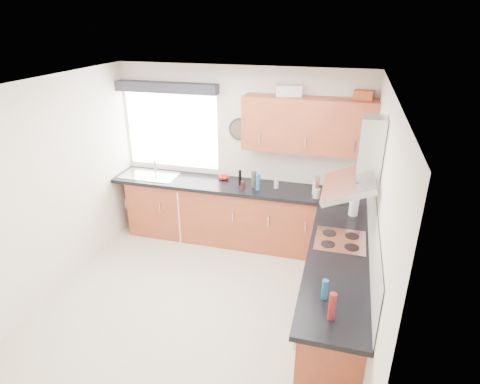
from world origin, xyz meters
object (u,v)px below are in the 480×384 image
(upper_cabinets, at_px, (308,125))
(washing_machine, at_px, (201,211))
(oven, at_px, (336,279))
(extractor_hood, at_px, (360,166))

(upper_cabinets, bearing_deg, washing_machine, -175.96)
(oven, relative_size, washing_machine, 1.04)
(washing_machine, bearing_deg, upper_cabinets, -3.37)
(oven, height_order, extractor_hood, extractor_hood)
(extractor_hood, bearing_deg, oven, 180.00)
(washing_machine, bearing_deg, extractor_hood, -37.17)
(oven, relative_size, upper_cabinets, 0.50)
(upper_cabinets, height_order, washing_machine, upper_cabinets)
(oven, bearing_deg, washing_machine, 149.05)
(extractor_hood, distance_m, upper_cabinets, 1.48)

